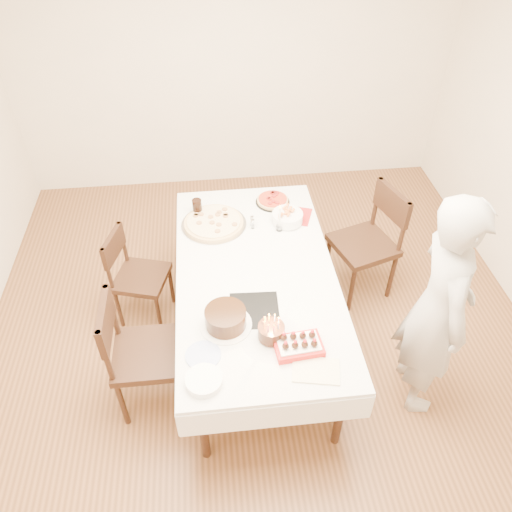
{
  "coord_description": "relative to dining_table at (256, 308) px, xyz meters",
  "views": [
    {
      "loc": [
        -0.33,
        -2.49,
        3.24
      ],
      "look_at": [
        -0.04,
        0.09,
        0.91
      ],
      "focal_mm": 35.0,
      "sensor_mm": 36.0,
      "label": 1
    }
  ],
  "objects": [
    {
      "name": "floor",
      "position": [
        0.04,
        -0.09,
        -0.38
      ],
      "size": [
        5.0,
        5.0,
        0.0
      ],
      "primitive_type": "plane",
      "color": "brown",
      "rests_on": "ground"
    },
    {
      "name": "wall_back",
      "position": [
        0.04,
        2.41,
        0.98
      ],
      "size": [
        4.5,
        0.04,
        2.7
      ],
      "primitive_type": "cube",
      "color": "beige",
      "rests_on": "floor"
    },
    {
      "name": "dining_table",
      "position": [
        0.0,
        0.0,
        0.0
      ],
      "size": [
        1.17,
        2.15,
        0.75
      ],
      "primitive_type": "cube",
      "rotation": [
        0.0,
        0.0,
        -0.01
      ],
      "color": "white",
      "rests_on": "floor"
    },
    {
      "name": "chair_right_savory",
      "position": [
        0.96,
        0.49,
        0.13
      ],
      "size": [
        0.65,
        0.65,
        1.01
      ],
      "primitive_type": null,
      "rotation": [
        0.0,
        0.0,
        0.31
      ],
      "color": "#321910",
      "rests_on": "floor"
    },
    {
      "name": "chair_left_savory",
      "position": [
        -0.89,
        0.38,
        0.05
      ],
      "size": [
        0.54,
        0.54,
        0.85
      ],
      "primitive_type": null,
      "rotation": [
        0.0,
        0.0,
        2.86
      ],
      "color": "#321910",
      "rests_on": "floor"
    },
    {
      "name": "chair_left_dessert",
      "position": [
        -0.79,
        -0.45,
        0.12
      ],
      "size": [
        0.51,
        0.51,
        0.99
      ],
      "primitive_type": null,
      "rotation": [
        0.0,
        0.0,
        3.14
      ],
      "color": "#321910",
      "rests_on": "floor"
    },
    {
      "name": "person",
      "position": [
        1.1,
        -0.58,
        0.49
      ],
      "size": [
        0.46,
        0.66,
        1.73
      ],
      "primitive_type": "imported",
      "rotation": [
        0.0,
        0.0,
        1.49
      ],
      "color": "beige",
      "rests_on": "floor"
    },
    {
      "name": "pizza_white",
      "position": [
        -0.27,
        0.59,
        0.4
      ],
      "size": [
        0.62,
        0.62,
        0.04
      ],
      "primitive_type": "cylinder",
      "rotation": [
        0.0,
        0.0,
        -0.21
      ],
      "color": "beige",
      "rests_on": "dining_table"
    },
    {
      "name": "pizza_pepperoni",
      "position": [
        0.24,
        0.84,
        0.4
      ],
      "size": [
        0.37,
        0.37,
        0.04
      ],
      "primitive_type": "cylinder",
      "rotation": [
        0.0,
        0.0,
        -0.34
      ],
      "color": "red",
      "rests_on": "dining_table"
    },
    {
      "name": "red_placemat",
      "position": [
        0.4,
        0.64,
        0.38
      ],
      "size": [
        0.31,
        0.31,
        0.01
      ],
      "primitive_type": "cube",
      "rotation": [
        0.0,
        0.0,
        -0.35
      ],
      "color": "#B21E1E",
      "rests_on": "dining_table"
    },
    {
      "name": "pasta_bowl",
      "position": [
        0.32,
        0.56,
        0.42
      ],
      "size": [
        0.3,
        0.3,
        0.08
      ],
      "primitive_type": "cylinder",
      "rotation": [
        0.0,
        0.0,
        -0.27
      ],
      "color": "white",
      "rests_on": "dining_table"
    },
    {
      "name": "taper_candle",
      "position": [
        0.24,
        0.47,
        0.5
      ],
      "size": [
        0.06,
        0.06,
        0.24
      ],
      "primitive_type": "cylinder",
      "rotation": [
        0.0,
        0.0,
        0.17
      ],
      "color": "white",
      "rests_on": "dining_table"
    },
    {
      "name": "shaker_pair",
      "position": [
        0.03,
        0.51,
        0.42
      ],
      "size": [
        0.09,
        0.09,
        0.08
      ],
      "primitive_type": null,
      "rotation": [
        0.0,
        0.0,
        -0.29
      ],
      "color": "white",
      "rests_on": "dining_table"
    },
    {
      "name": "cola_glass",
      "position": [
        -0.4,
        0.74,
        0.45
      ],
      "size": [
        0.08,
        0.08,
        0.14
      ],
      "primitive_type": "cylinder",
      "rotation": [
        0.0,
        0.0,
        0.02
      ],
      "color": "black",
      "rests_on": "dining_table"
    },
    {
      "name": "layer_cake",
      "position": [
        -0.25,
        -0.47,
        0.44
      ],
      "size": [
        0.34,
        0.34,
        0.13
      ],
      "primitive_type": "cylinder",
      "rotation": [
        0.0,
        0.0,
        0.02
      ],
      "color": "black",
      "rests_on": "dining_table"
    },
    {
      "name": "cake_board",
      "position": [
        -0.05,
        -0.36,
        0.38
      ],
      "size": [
        0.34,
        0.34,
        0.01
      ],
      "primitive_type": "cube",
      "rotation": [
        0.0,
        0.0,
        -0.05
      ],
      "color": "black",
      "rests_on": "dining_table"
    },
    {
      "name": "birthday_cake",
      "position": [
        0.03,
        -0.6,
        0.47
      ],
      "size": [
        0.17,
        0.17,
        0.16
      ],
      "primitive_type": "cylinder",
      "rotation": [
        0.0,
        0.0,
        -0.0
      ],
      "color": "#391B0F",
      "rests_on": "dining_table"
    },
    {
      "name": "strawberry_box",
      "position": [
        0.18,
        -0.71,
        0.41
      ],
      "size": [
        0.31,
        0.22,
        0.07
      ],
      "primitive_type": null,
      "rotation": [
        0.0,
        0.0,
        0.09
      ],
      "color": "red",
      "rests_on": "dining_table"
    },
    {
      "name": "box_lid",
      "position": [
        0.26,
        -0.88,
        0.38
      ],
      "size": [
        0.31,
        0.24,
        0.02
      ],
      "primitive_type": "cube",
      "rotation": [
        0.0,
        0.0,
        -0.21
      ],
      "color": "beige",
      "rests_on": "dining_table"
    },
    {
      "name": "plate_stack",
      "position": [
        -0.4,
        -0.89,
        0.4
      ],
      "size": [
        0.25,
        0.25,
        0.05
      ],
      "primitive_type": "cylinder",
      "rotation": [
        0.0,
        0.0,
        -0.18
      ],
      "color": "white",
      "rests_on": "dining_table"
    },
    {
      "name": "china_plate",
      "position": [
        -0.4,
        -0.69,
        0.38
      ],
      "size": [
        0.27,
        0.27,
        0.01
      ],
      "primitive_type": "cylinder",
      "rotation": [
        0.0,
        0.0,
        0.29
      ],
      "color": "white",
      "rests_on": "dining_table"
    }
  ]
}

